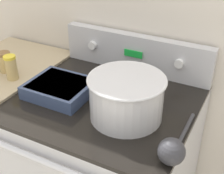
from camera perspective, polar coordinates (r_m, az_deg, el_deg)
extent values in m
cube|color=beige|center=(1.47, 5.70, 14.60)|extent=(8.00, 0.05, 2.50)
cube|color=black|center=(1.30, -1.12, -2.73)|extent=(0.73, 0.65, 0.02)
cylinder|color=silver|center=(1.12, -9.75, -14.37)|extent=(0.60, 0.02, 0.02)
cube|color=#BCBCC1|center=(1.49, 4.40, 6.21)|extent=(0.73, 0.05, 0.18)
cylinder|color=white|center=(1.55, -3.61, 7.61)|extent=(0.04, 0.02, 0.04)
cylinder|color=white|center=(1.39, 12.15, 4.19)|extent=(0.04, 0.02, 0.04)
cube|color=green|center=(1.46, 3.91, 6.07)|extent=(0.09, 0.01, 0.03)
cube|color=tan|center=(1.89, -17.38, -9.98)|extent=(0.46, 0.65, 0.93)
cylinder|color=silver|center=(1.16, 2.64, -2.00)|extent=(0.27, 0.27, 0.17)
torus|color=silver|center=(1.12, 2.73, 1.38)|extent=(0.29, 0.29, 0.01)
cylinder|color=beige|center=(1.12, 2.72, 0.80)|extent=(0.25, 0.25, 0.02)
cube|color=#38476B|center=(1.34, -9.47, -0.27)|extent=(0.26, 0.22, 0.06)
cube|color=#B2894C|center=(1.33, -9.52, 0.19)|extent=(0.23, 0.20, 0.03)
cylinder|color=#333338|center=(1.13, 12.81, -8.63)|extent=(0.01, 0.28, 0.01)
sphere|color=#333338|center=(1.00, 10.81, -11.53)|extent=(0.09, 0.09, 0.09)
cylinder|color=tan|center=(1.47, -17.92, 3.19)|extent=(0.05, 0.05, 0.10)
cylinder|color=yellow|center=(1.45, -18.28, 5.19)|extent=(0.05, 0.05, 0.01)
cylinder|color=tan|center=(1.55, -18.99, 4.15)|extent=(0.06, 0.06, 0.08)
cylinder|color=brown|center=(1.54, -19.29, 5.76)|extent=(0.06, 0.06, 0.01)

